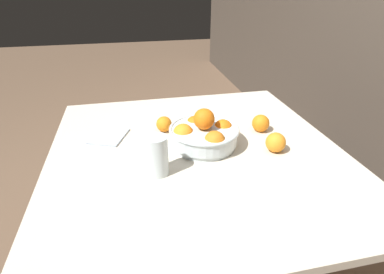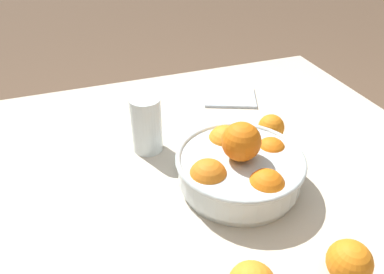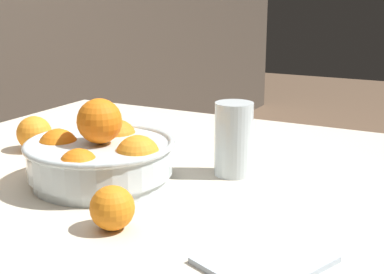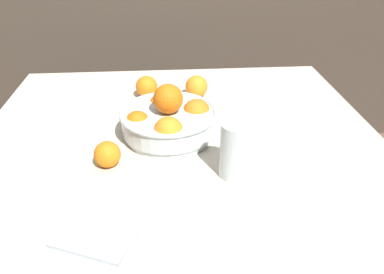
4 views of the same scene
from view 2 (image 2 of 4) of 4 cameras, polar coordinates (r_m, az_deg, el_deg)
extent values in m
cube|color=beige|center=(0.88, 4.02, -6.96)|extent=(1.18, 1.14, 0.03)
cylinder|color=#936B47|center=(1.66, 13.53, -0.99)|extent=(0.05, 0.05, 0.68)
cylinder|color=#936B47|center=(1.47, -24.72, -8.92)|extent=(0.05, 0.05, 0.68)
cylinder|color=silver|center=(0.85, 7.04, -6.77)|extent=(0.25, 0.25, 0.02)
cylinder|color=silver|center=(0.82, 7.22, -4.80)|extent=(0.27, 0.27, 0.06)
torus|color=silver|center=(0.81, 7.36, -3.24)|extent=(0.28, 0.28, 0.01)
sphere|color=orange|center=(0.77, 2.46, -6.27)|extent=(0.08, 0.08, 0.08)
sphere|color=orange|center=(0.77, 11.22, -7.58)|extent=(0.08, 0.08, 0.08)
sphere|color=orange|center=(0.87, 11.89, -2.33)|extent=(0.07, 0.07, 0.07)
sphere|color=orange|center=(0.88, 5.03, -0.84)|extent=(0.08, 0.08, 0.08)
sphere|color=orange|center=(0.78, 7.52, -0.70)|extent=(0.08, 0.08, 0.08)
cylinder|color=#F4A314|center=(0.94, -6.82, 0.43)|extent=(0.07, 0.07, 0.09)
cylinder|color=silver|center=(0.92, -6.94, 1.86)|extent=(0.07, 0.07, 0.14)
sphere|color=orange|center=(0.71, 22.85, -17.15)|extent=(0.08, 0.08, 0.08)
sphere|color=orange|center=(1.00, 11.97, 1.46)|extent=(0.07, 0.07, 0.07)
cube|color=silver|center=(1.19, 5.81, 6.11)|extent=(0.19, 0.18, 0.01)
camera|label=1|loc=(1.09, -66.05, 18.47)|focal=28.00mm
camera|label=3|loc=(1.59, 25.49, 23.63)|focal=50.00mm
camera|label=4|loc=(1.54, -9.45, 33.91)|focal=35.00mm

